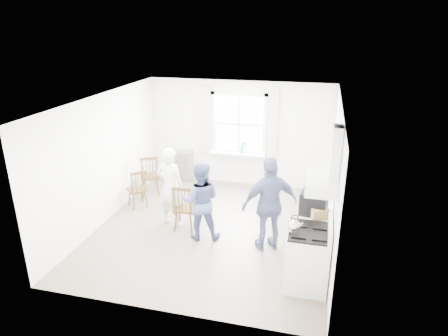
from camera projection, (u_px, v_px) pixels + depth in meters
The scene contains 16 objects.
room_shell at pixel (212, 168), 7.55m from camera, with size 4.62×5.12×2.64m.
window_assembly at pixel (239, 128), 9.72m from camera, with size 1.88×0.24×1.70m.
range_hood at pixel (327, 173), 5.64m from camera, with size 0.45×0.76×0.94m.
shelf_unit at pixel (184, 166), 10.30m from camera, with size 0.40×0.30×0.80m, color gray.
gas_stove at pixel (308, 257), 6.17m from camera, with size 0.68×0.76×1.12m.
kettle at pixel (294, 226), 5.96m from camera, with size 0.20×0.20×0.28m.
low_cabinet at pixel (314, 237), 6.80m from camera, with size 0.50×0.55×0.90m, color white.
stereo_stack at pixel (314, 203), 6.60m from camera, with size 0.47×0.44×0.38m.
cardboard_box at pixel (319, 213), 6.47m from camera, with size 0.27×0.20×0.18m, color #A1864E.
windsor_chair_a at pixel (150, 172), 9.29m from camera, with size 0.57×0.56×1.00m.
windsor_chair_b at pixel (183, 204), 7.73m from camera, with size 0.43×0.42×0.96m.
windsor_chair_c at pixel (138, 185), 8.71m from camera, with size 0.52×0.52×0.89m.
person_left at pixel (170, 187), 7.89m from camera, with size 0.60×0.60×1.65m, color white.
person_mid at pixel (201, 201), 7.44m from camera, with size 0.74×0.74×1.52m, color #475484.
person_right at pixel (270, 204), 7.04m from camera, with size 1.03×1.03×1.75m, color navy.
potted_plant at pixel (243, 147), 9.77m from camera, with size 0.17×0.17×0.32m, color #2E6933.
Camera 1 is at (1.93, -6.81, 3.93)m, focal length 32.00 mm.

